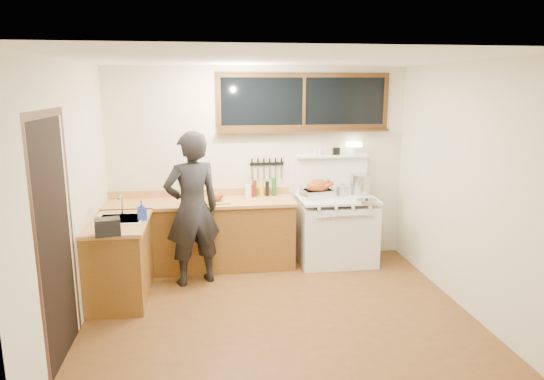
{
  "coord_description": "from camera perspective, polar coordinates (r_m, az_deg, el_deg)",
  "views": [
    {
      "loc": [
        -0.72,
        -4.68,
        2.36
      ],
      "look_at": [
        0.05,
        0.85,
        1.15
      ],
      "focal_mm": 32.0,
      "sensor_mm": 36.0,
      "label": 1
    }
  ],
  "objects": [
    {
      "name": "soap_bottle",
      "position": [
        5.53,
        -15.07,
        -2.35
      ],
      "size": [
        0.12,
        0.12,
        0.22
      ],
      "color": "#223CAB",
      "rests_on": "counter_left"
    },
    {
      "name": "pot_lid",
      "position": [
        6.33,
        11.08,
        -1.23
      ],
      "size": [
        0.34,
        0.34,
        0.04
      ],
      "color": "silver",
      "rests_on": "vintage_stove"
    },
    {
      "name": "left_doorway",
      "position": [
        4.5,
        -24.08,
        -5.28
      ],
      "size": [
        0.02,
        1.04,
        2.17
      ],
      "color": "black",
      "rests_on": "ground"
    },
    {
      "name": "room_shell",
      "position": [
        4.78,
        0.81,
        3.71
      ],
      "size": [
        4.1,
        3.6,
        2.65
      ],
      "color": "beige",
      "rests_on": "ground"
    },
    {
      "name": "knife_strip",
      "position": [
        6.54,
        -0.63,
        3.0
      ],
      "size": [
        0.46,
        0.03,
        0.28
      ],
      "color": "black",
      "rests_on": "room_shell"
    },
    {
      "name": "pitcher",
      "position": [
        6.44,
        -2.83,
        -0.12
      ],
      "size": [
        0.11,
        0.11,
        0.17
      ],
      "color": "white",
      "rests_on": "counter_back"
    },
    {
      "name": "man",
      "position": [
        5.82,
        -9.36,
        -2.21
      ],
      "size": [
        0.79,
        0.65,
        1.85
      ],
      "color": "black",
      "rests_on": "ground"
    },
    {
      "name": "vintage_stove",
      "position": [
        6.6,
        7.55,
        -4.53
      ],
      "size": [
        1.02,
        0.74,
        1.6
      ],
      "color": "white",
      "rests_on": "ground"
    },
    {
      "name": "counter_left",
      "position": [
        5.72,
        -17.48,
        -7.84
      ],
      "size": [
        0.64,
        1.09,
        0.9
      ],
      "color": "brown",
      "rests_on": "ground"
    },
    {
      "name": "roast_turkey",
      "position": [
        6.47,
        5.43,
        0.05
      ],
      "size": [
        0.45,
        0.37,
        0.24
      ],
      "color": "silver",
      "rests_on": "vintage_stove"
    },
    {
      "name": "stockpot",
      "position": [
        6.73,
        10.4,
        0.68
      ],
      "size": [
        0.31,
        0.31,
        0.27
      ],
      "color": "silver",
      "rests_on": "vintage_stove"
    },
    {
      "name": "sink_unit",
      "position": [
        5.67,
        -17.42,
        -3.82
      ],
      "size": [
        0.5,
        0.45,
        0.37
      ],
      "color": "white",
      "rests_on": "counter_left"
    },
    {
      "name": "toaster",
      "position": [
        5.09,
        -18.78,
        -4.12
      ],
      "size": [
        0.27,
        0.22,
        0.17
      ],
      "color": "black",
      "rests_on": "counter_left"
    },
    {
      "name": "cutting_board",
      "position": [
        6.17,
        -6.68,
        -1.05
      ],
      "size": [
        0.36,
        0.28,
        0.13
      ],
      "color": "tan",
      "rests_on": "counter_back"
    },
    {
      "name": "saucepan",
      "position": [
        6.63,
        8.24,
        -0.07
      ],
      "size": [
        0.21,
        0.3,
        0.12
      ],
      "color": "silver",
      "rests_on": "vintage_stove"
    },
    {
      "name": "bottle_cluster",
      "position": [
        6.5,
        -0.83,
        0.22
      ],
      "size": [
        0.32,
        0.06,
        0.25
      ],
      "color": "black",
      "rests_on": "counter_back"
    },
    {
      "name": "counter_back",
      "position": [
        6.42,
        -8.32,
        -5.18
      ],
      "size": [
        2.44,
        0.64,
        1.0
      ],
      "color": "brown",
      "rests_on": "ground"
    },
    {
      "name": "back_window",
      "position": [
        6.54,
        3.78,
        9.61
      ],
      "size": [
        2.32,
        0.13,
        0.77
      ],
      "color": "black",
      "rests_on": "room_shell"
    },
    {
      "name": "ground_plane",
      "position": [
        5.29,
        0.75,
        -14.37
      ],
      "size": [
        4.0,
        3.5,
        0.02
      ],
      "primitive_type": "cube",
      "color": "#573416"
    },
    {
      "name": "coffee_tin",
      "position": [
        6.48,
        -2.42,
        -0.04
      ],
      "size": [
        0.14,
        0.12,
        0.17
      ],
      "color": "maroon",
      "rests_on": "counter_back"
    }
  ]
}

